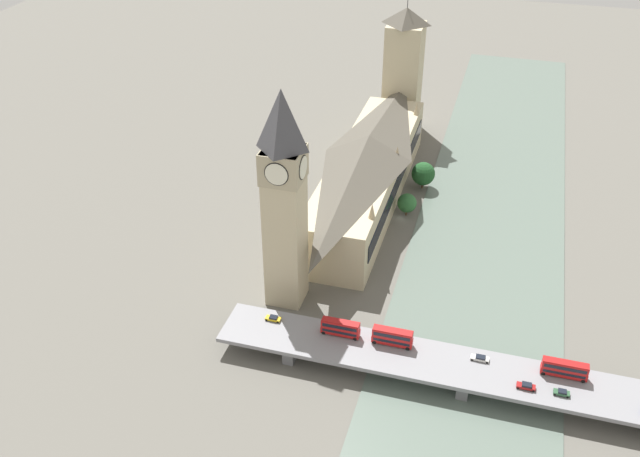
{
  "coord_description": "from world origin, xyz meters",
  "views": [
    {
      "loc": [
        -32.3,
        214.07,
        135.39
      ],
      "look_at": [
        18.36,
        39.64,
        17.04
      ],
      "focal_mm": 40.0,
      "sensor_mm": 36.0,
      "label": 1
    }
  ],
  "objects_px": {
    "double_decker_bus_mid": "(340,327)",
    "car_northbound_tail": "(562,393)",
    "parliament_hall": "(368,170)",
    "car_southbound_mid": "(526,386)",
    "victoria_tower": "(403,72)",
    "car_northbound_mid": "(273,318)",
    "clock_tower": "(284,196)",
    "double_decker_bus_rear": "(392,336)",
    "car_southbound_lead": "(480,358)",
    "double_decker_bus_lead": "(565,368)",
    "road_bridge": "(466,370)"
  },
  "relations": [
    {
      "from": "car_northbound_mid",
      "to": "car_southbound_mid",
      "type": "distance_m",
      "value": 69.16
    },
    {
      "from": "road_bridge",
      "to": "double_decker_bus_mid",
      "type": "xyz_separation_m",
      "value": [
        34.27,
        -2.99,
        3.69
      ]
    },
    {
      "from": "double_decker_bus_lead",
      "to": "car_southbound_mid",
      "type": "bearing_deg",
      "value": 38.18
    },
    {
      "from": "double_decker_bus_lead",
      "to": "road_bridge",
      "type": "bearing_deg",
      "value": 8.75
    },
    {
      "from": "car_southbound_lead",
      "to": "victoria_tower",
      "type": "bearing_deg",
      "value": -71.37
    },
    {
      "from": "road_bridge",
      "to": "double_decker_bus_rear",
      "type": "xyz_separation_m",
      "value": [
        20.07,
        -3.19,
        3.83
      ]
    },
    {
      "from": "car_northbound_mid",
      "to": "car_northbound_tail",
      "type": "bearing_deg",
      "value": 175.05
    },
    {
      "from": "double_decker_bus_rear",
      "to": "car_southbound_lead",
      "type": "distance_m",
      "value": 23.24
    },
    {
      "from": "car_southbound_lead",
      "to": "car_southbound_mid",
      "type": "height_order",
      "value": "car_southbound_mid"
    },
    {
      "from": "double_decker_bus_mid",
      "to": "car_northbound_mid",
      "type": "relative_size",
      "value": 2.48
    },
    {
      "from": "parliament_hall",
      "to": "victoria_tower",
      "type": "height_order",
      "value": "victoria_tower"
    },
    {
      "from": "double_decker_bus_rear",
      "to": "car_northbound_tail",
      "type": "bearing_deg",
      "value": 171.84
    },
    {
      "from": "victoria_tower",
      "to": "car_northbound_mid",
      "type": "relative_size",
      "value": 13.49
    },
    {
      "from": "clock_tower",
      "to": "double_decker_bus_lead",
      "type": "bearing_deg",
      "value": 167.66
    },
    {
      "from": "parliament_hall",
      "to": "car_southbound_lead",
      "type": "distance_m",
      "value": 93.27
    },
    {
      "from": "clock_tower",
      "to": "double_decker_bus_mid",
      "type": "bearing_deg",
      "value": 139.72
    },
    {
      "from": "parliament_hall",
      "to": "clock_tower",
      "type": "xyz_separation_m",
      "value": [
        10.28,
        62.03,
        22.3
      ]
    },
    {
      "from": "double_decker_bus_lead",
      "to": "parliament_hall",
      "type": "bearing_deg",
      "value": -48.94
    },
    {
      "from": "car_southbound_lead",
      "to": "car_southbound_mid",
      "type": "xyz_separation_m",
      "value": [
        -11.96,
        6.95,
        0.08
      ]
    },
    {
      "from": "clock_tower",
      "to": "double_decker_bus_rear",
      "type": "distance_m",
      "value": 48.17
    },
    {
      "from": "parliament_hall",
      "to": "double_decker_bus_lead",
      "type": "xyz_separation_m",
      "value": [
        -69.2,
        79.42,
        -5.04
      ]
    },
    {
      "from": "car_northbound_mid",
      "to": "double_decker_bus_lead",
      "type": "bearing_deg",
      "value": -179.97
    },
    {
      "from": "car_northbound_tail",
      "to": "car_southbound_lead",
      "type": "bearing_deg",
      "value": -18.22
    },
    {
      "from": "double_decker_bus_lead",
      "to": "car_southbound_lead",
      "type": "xyz_separation_m",
      "value": [
        20.81,
        0.01,
        -1.95
      ]
    },
    {
      "from": "double_decker_bus_mid",
      "to": "car_southbound_mid",
      "type": "xyz_separation_m",
      "value": [
        -49.31,
        6.28,
        -1.88
      ]
    },
    {
      "from": "double_decker_bus_rear",
      "to": "car_northbound_mid",
      "type": "distance_m",
      "value": 33.77
    },
    {
      "from": "double_decker_bus_mid",
      "to": "car_southbound_lead",
      "type": "distance_m",
      "value": 37.4
    },
    {
      "from": "parliament_hall",
      "to": "double_decker_bus_mid",
      "type": "relative_size",
      "value": 9.95
    },
    {
      "from": "clock_tower",
      "to": "double_decker_bus_rear",
      "type": "relative_size",
      "value": 6.16
    },
    {
      "from": "parliament_hall",
      "to": "car_southbound_mid",
      "type": "relative_size",
      "value": 22.98
    },
    {
      "from": "double_decker_bus_rear",
      "to": "car_northbound_tail",
      "type": "xyz_separation_m",
      "value": [
        -43.59,
        6.25,
        -2.06
      ]
    },
    {
      "from": "double_decker_bus_mid",
      "to": "car_northbound_tail",
      "type": "xyz_separation_m",
      "value": [
        -57.79,
        6.05,
        -1.92
      ]
    },
    {
      "from": "double_decker_bus_lead",
      "to": "car_northbound_mid",
      "type": "bearing_deg",
      "value": 0.03
    },
    {
      "from": "car_northbound_mid",
      "to": "double_decker_bus_rear",
      "type": "bearing_deg",
      "value": 179.25
    },
    {
      "from": "car_southbound_mid",
      "to": "road_bridge",
      "type": "bearing_deg",
      "value": -12.32
    },
    {
      "from": "double_decker_bus_lead",
      "to": "car_southbound_mid",
      "type": "xyz_separation_m",
      "value": [
        8.85,
        6.96,
        -1.86
      ]
    },
    {
      "from": "clock_tower",
      "to": "double_decker_bus_rear",
      "type": "height_order",
      "value": "clock_tower"
    },
    {
      "from": "road_bridge",
      "to": "car_southbound_mid",
      "type": "xyz_separation_m",
      "value": [
        -15.03,
        3.28,
        1.81
      ]
    },
    {
      "from": "parliament_hall",
      "to": "road_bridge",
      "type": "height_order",
      "value": "parliament_hall"
    },
    {
      "from": "clock_tower",
      "to": "double_decker_bus_mid",
      "type": "height_order",
      "value": "clock_tower"
    },
    {
      "from": "double_decker_bus_mid",
      "to": "car_northbound_tail",
      "type": "height_order",
      "value": "double_decker_bus_mid"
    },
    {
      "from": "parliament_hall",
      "to": "car_northbound_mid",
      "type": "relative_size",
      "value": 24.65
    },
    {
      "from": "victoria_tower",
      "to": "car_northbound_tail",
      "type": "height_order",
      "value": "victoria_tower"
    },
    {
      "from": "car_southbound_lead",
      "to": "clock_tower",
      "type": "bearing_deg",
      "value": -16.52
    },
    {
      "from": "car_southbound_mid",
      "to": "car_northbound_tail",
      "type": "bearing_deg",
      "value": -178.5
    },
    {
      "from": "double_decker_bus_mid",
      "to": "car_southbound_mid",
      "type": "relative_size",
      "value": 2.31
    },
    {
      "from": "car_southbound_lead",
      "to": "car_southbound_mid",
      "type": "relative_size",
      "value": 1.03
    },
    {
      "from": "car_southbound_mid",
      "to": "car_southbound_lead",
      "type": "bearing_deg",
      "value": -30.16
    },
    {
      "from": "victoria_tower",
      "to": "double_decker_bus_rear",
      "type": "xyz_separation_m",
      "value": [
        -25.29,
        144.15,
        -18.52
      ]
    },
    {
      "from": "car_northbound_mid",
      "to": "car_southbound_lead",
      "type": "relative_size",
      "value": 0.9
    }
  ]
}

